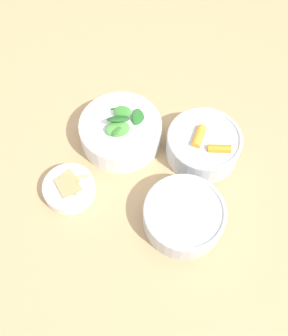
% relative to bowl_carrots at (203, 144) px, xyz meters
% --- Properties ---
extents(ground_plane, '(10.00, 10.00, 0.00)m').
position_rel_bowl_carrots_xyz_m(ground_plane, '(-0.01, -0.16, -0.80)').
color(ground_plane, brown).
extents(dining_table, '(1.34, 1.07, 0.76)m').
position_rel_bowl_carrots_xyz_m(dining_table, '(-0.01, -0.16, -0.13)').
color(dining_table, tan).
rests_on(dining_table, ground_plane).
extents(bowl_carrots, '(0.18, 0.18, 0.08)m').
position_rel_bowl_carrots_xyz_m(bowl_carrots, '(0.00, 0.00, 0.00)').
color(bowl_carrots, silver).
rests_on(bowl_carrots, dining_table).
extents(bowl_greens, '(0.20, 0.20, 0.11)m').
position_rel_bowl_carrots_xyz_m(bowl_greens, '(-0.02, -0.20, 0.00)').
color(bowl_greens, white).
rests_on(bowl_greens, dining_table).
extents(bowl_beans_hotdog, '(0.18, 0.18, 0.06)m').
position_rel_bowl_carrots_xyz_m(bowl_beans_hotdog, '(0.19, -0.03, -0.01)').
color(bowl_beans_hotdog, silver).
rests_on(bowl_beans_hotdog, dining_table).
extents(bowl_cookies, '(0.12, 0.12, 0.04)m').
position_rel_bowl_carrots_xyz_m(bowl_cookies, '(0.15, -0.30, -0.02)').
color(bowl_cookies, white).
rests_on(bowl_cookies, dining_table).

